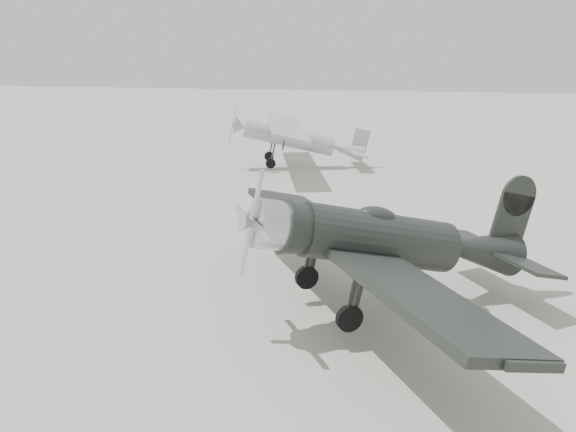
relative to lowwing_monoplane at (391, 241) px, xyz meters
name	(u,v)px	position (x,y,z in m)	size (l,w,h in m)	color
ground	(268,289)	(-3.36, 0.85, -1.93)	(160.00, 160.00, 0.00)	#9F988D
lowwing_monoplane	(391,241)	(0.00, 0.00, 0.00)	(9.03, 10.62, 3.65)	black
highwing_monoplane	(295,134)	(-5.52, 17.66, 0.01)	(7.84, 10.94, 3.10)	#A4A6A9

